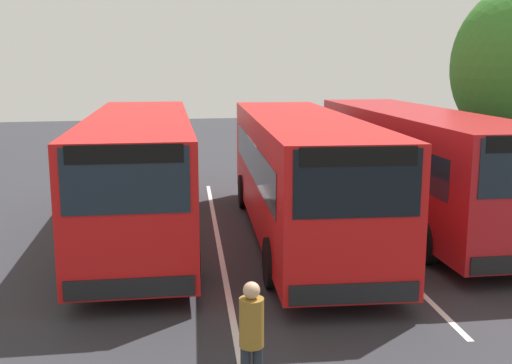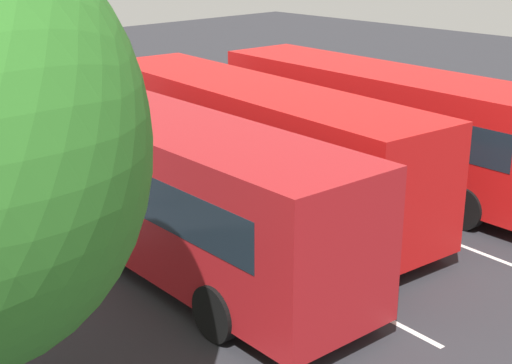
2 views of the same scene
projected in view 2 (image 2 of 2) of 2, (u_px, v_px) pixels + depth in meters
The scene contains 7 objects.
ground_plane at pixel (269, 208), 18.59m from camera, with size 66.98×66.98×0.00m, color #2B2B30.
bus_far_left at pixel (385, 121), 20.02m from camera, with size 10.95×3.09×3.09m.
bus_center_left at pixel (254, 141), 18.17m from camera, with size 11.00×3.51×3.09m.
bus_center_right at pixel (157, 180), 15.31m from camera, with size 10.93×3.02×3.09m.
pedestrian at pixel (163, 104), 25.27m from camera, with size 0.36×0.36×1.68m.
lane_stripe_outer_left at pixel (319, 191), 19.81m from camera, with size 13.43×0.12×0.01m, color silver.
lane_stripe_inner_left at pixel (212, 227), 17.37m from camera, with size 13.43×0.12×0.01m, color silver.
Camera 2 is at (-12.41, 12.18, 6.62)m, focal length 52.00 mm.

